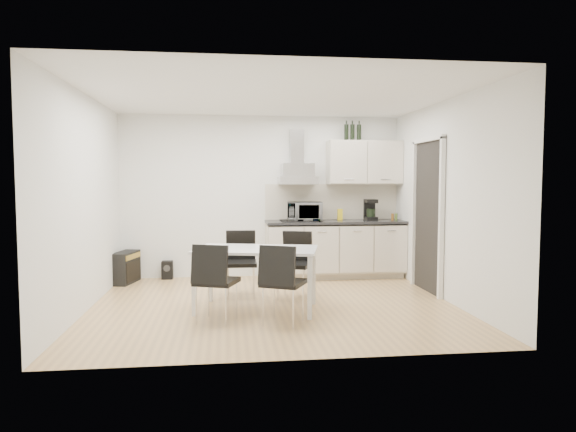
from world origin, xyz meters
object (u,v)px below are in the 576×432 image
at_px(kitchenette, 337,226).
at_px(chair_near_left, 217,282).
at_px(chair_far_left, 241,264).
at_px(guitar_amp, 126,267).
at_px(dining_table, 256,255).
at_px(floor_speaker, 167,270).
at_px(chair_near_right, 283,284).
at_px(chair_far_right, 294,265).

relative_size(kitchenette, chair_near_left, 2.86).
height_order(chair_far_left, guitar_amp, chair_far_left).
bearing_deg(guitar_amp, dining_table, -31.30).
distance_m(dining_table, guitar_amp, 2.69).
bearing_deg(floor_speaker, chair_near_left, -71.68).
height_order(chair_near_right, floor_speaker, chair_near_right).
relative_size(dining_table, chair_near_left, 1.80).
bearing_deg(chair_far_left, kitchenette, -140.90).
height_order(chair_far_left, chair_near_left, same).
relative_size(chair_near_left, guitar_amp, 1.43).
bearing_deg(chair_near_right, chair_far_left, 133.10).
distance_m(dining_table, chair_near_right, 0.72).
distance_m(chair_far_left, chair_near_left, 1.24).
bearing_deg(chair_far_right, guitar_amp, -6.09).
height_order(chair_far_right, guitar_amp, chair_far_right).
bearing_deg(guitar_amp, chair_far_left, -20.02).
relative_size(chair_far_left, guitar_amp, 1.43).
relative_size(chair_far_right, guitar_amp, 1.43).
distance_m(chair_near_right, floor_speaker, 3.17).
bearing_deg(chair_far_left, chair_near_left, 77.37).
height_order(kitchenette, floor_speaker, kitchenette).
xyz_separation_m(chair_far_right, chair_near_right, (-0.27, -1.18, 0.00)).
bearing_deg(chair_far_right, chair_near_left, 68.20).
bearing_deg(chair_near_right, kitchenette, 91.82).
bearing_deg(chair_far_right, chair_far_left, 7.60).
relative_size(chair_near_right, floor_speaker, 3.10).
relative_size(guitar_amp, floor_speaker, 2.16).
xyz_separation_m(dining_table, chair_near_right, (0.25, -0.63, -0.23)).
bearing_deg(chair_near_left, chair_near_right, 7.86).
bearing_deg(floor_speaker, chair_far_left, -50.28).
bearing_deg(chair_far_left, guitar_amp, -32.01).
xyz_separation_m(dining_table, floor_speaker, (-1.29, 2.12, -0.53)).
bearing_deg(dining_table, kitchenette, 67.26).
xyz_separation_m(kitchenette, floor_speaker, (-2.70, 0.17, -0.69)).
xyz_separation_m(chair_far_left, floor_speaker, (-1.13, 1.38, -0.30)).
bearing_deg(chair_near_left, chair_far_right, 66.33).
relative_size(kitchenette, chair_far_right, 2.86).
distance_m(chair_near_left, guitar_amp, 2.74).
xyz_separation_m(dining_table, chair_far_left, (-0.17, 0.73, -0.23)).
bearing_deg(kitchenette, dining_table, -125.87).
distance_m(chair_far_left, floor_speaker, 1.81).
relative_size(dining_table, chair_near_right, 1.80).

